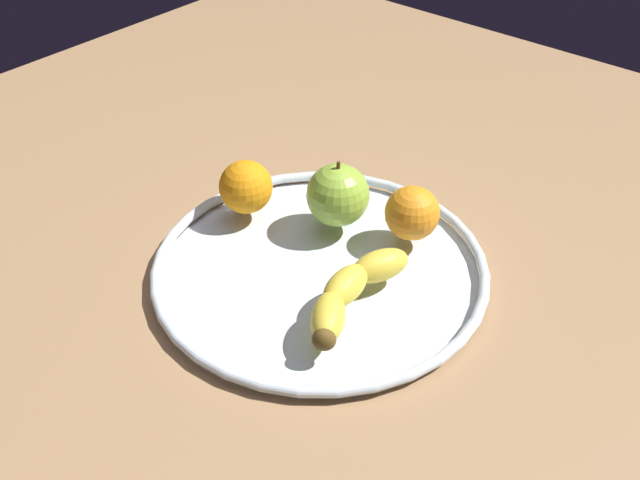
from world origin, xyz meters
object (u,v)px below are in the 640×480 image
at_px(apple, 338,195).
at_px(orange_center, 412,213).
at_px(orange_back_right, 246,187).
at_px(banana, 351,291).
at_px(fruit_bowl, 320,267).

height_order(apple, orange_center, apple).
bearing_deg(orange_back_right, apple, 117.74).
height_order(banana, orange_center, orange_center).
distance_m(fruit_bowl, orange_center, 0.12).
distance_m(fruit_bowl, banana, 0.08).
bearing_deg(banana, orange_center, -176.89).
bearing_deg(orange_center, banana, 7.76).
bearing_deg(fruit_bowl, orange_center, 154.46).
height_order(apple, orange_back_right, apple).
height_order(banana, orange_back_right, orange_back_right).
bearing_deg(fruit_bowl, orange_back_right, -98.19).
bearing_deg(fruit_bowl, apple, -155.30).
relative_size(fruit_bowl, apple, 4.56).
distance_m(banana, apple, 0.15).
distance_m(banana, orange_center, 0.14).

